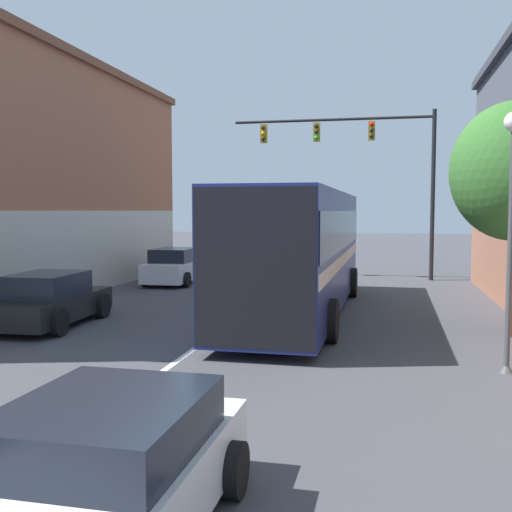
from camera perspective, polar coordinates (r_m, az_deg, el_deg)
The scene contains 8 objects.
lane_center_line at distance 16.10m, azimuth -2.18°, elevation -6.21°, with size 0.14×41.96×0.01m.
bus at distance 17.10m, azimuth 4.23°, elevation 0.96°, with size 2.86×11.82×3.47m.
hatchback_foreground at distance 5.73m, azimuth -14.75°, elevation -19.91°, with size 2.05×3.88×1.27m.
parked_car_left_near at distance 16.22m, azimuth -19.01°, elevation -4.04°, with size 2.07×4.11×1.37m.
parked_car_left_mid at distance 24.60m, azimuth -7.63°, elevation -1.00°, with size 1.98×4.24×1.43m.
parked_car_left_far at distance 29.37m, azimuth -3.16°, elevation -0.22°, with size 1.97×3.94×1.31m.
traffic_signal_gantry at distance 26.40m, azimuth 10.48°, elevation 9.45°, with size 8.64×0.36×7.17m.
street_lamp at distance 11.65m, azimuth 23.15°, elevation 3.90°, with size 0.35×0.35×4.70m.
Camera 1 is at (4.00, -0.33, 2.95)m, focal length 42.00 mm.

